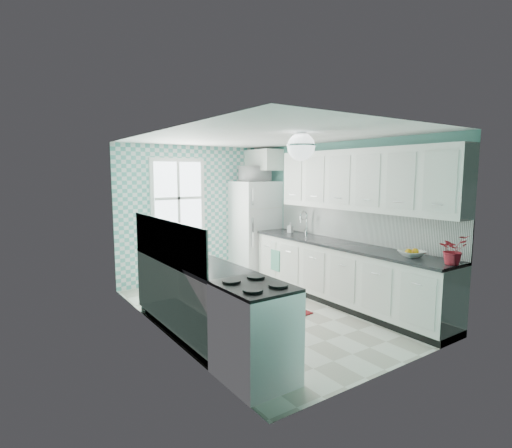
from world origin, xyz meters
TOP-DOWN VIEW (x-y plane):
  - floor at (0.00, 0.00)m, footprint 3.00×4.40m
  - ceiling at (0.00, 0.00)m, footprint 3.00×4.40m
  - wall_back at (0.00, 2.21)m, footprint 3.00×0.02m
  - wall_front at (0.00, -2.21)m, footprint 3.00×0.02m
  - wall_left at (-1.51, 0.00)m, footprint 0.02×4.40m
  - wall_right at (1.51, 0.00)m, footprint 0.02×4.40m
  - accent_wall at (0.00, 2.19)m, footprint 3.00×0.01m
  - window at (-0.35, 2.16)m, footprint 1.04×0.05m
  - backsplash_right at (1.49, -0.40)m, footprint 0.02×3.60m
  - backsplash_left at (-1.49, -0.07)m, footprint 0.02×2.15m
  - upper_cabinets_right at (1.33, -0.60)m, footprint 0.33×3.20m
  - upper_cabinet_fridge at (1.30, 1.83)m, footprint 0.40×0.74m
  - ceiling_light at (0.00, -0.80)m, footprint 0.34×0.34m
  - base_cabinets_right at (1.20, -0.40)m, footprint 0.60×3.60m
  - countertop_right at (1.19, -0.40)m, footprint 0.63×3.60m
  - base_cabinets_left at (-1.20, -0.07)m, footprint 0.60×2.15m
  - countertop_left at (-1.19, -0.07)m, footprint 0.63×2.15m
  - fridge at (1.11, 1.82)m, footprint 0.80×0.79m
  - stove at (-1.20, -1.54)m, footprint 0.62×0.77m
  - sink at (1.20, 0.64)m, footprint 0.55×0.46m
  - rug at (0.14, -0.04)m, footprint 0.77×1.05m
  - dish_towel at (0.89, 0.87)m, footprint 0.09×0.24m
  - fruit_bowl at (1.20, -1.59)m, footprint 0.38×0.38m
  - potted_plant at (1.20, -2.13)m, footprint 0.37×0.33m
  - soap_bottle at (1.25, 0.91)m, footprint 0.10×0.11m
  - microwave at (1.11, 1.83)m, footprint 0.56×0.40m

SIDE VIEW (x-z plane):
  - floor at x=0.00m, z-range -0.02..0.00m
  - rug at x=0.14m, z-range 0.00..0.02m
  - base_cabinets_right at x=1.20m, z-range 0.00..0.90m
  - base_cabinets_left at x=-1.20m, z-range 0.00..0.90m
  - dish_towel at x=0.89m, z-range 0.30..0.66m
  - stove at x=-1.20m, z-range 0.02..0.96m
  - countertop_right at x=1.19m, z-range 0.90..0.94m
  - countertop_left at x=-1.19m, z-range 0.90..0.94m
  - fridge at x=1.11m, z-range 0.00..1.84m
  - sink at x=1.20m, z-range 0.66..1.20m
  - fruit_bowl at x=1.20m, z-range 0.94..1.02m
  - soap_bottle at x=1.25m, z-range 0.94..1.12m
  - potted_plant at x=1.20m, z-range 0.94..1.29m
  - backsplash_right at x=1.49m, z-range 0.94..1.45m
  - backsplash_left at x=-1.49m, z-range 0.94..1.45m
  - wall_back at x=0.00m, z-range 0.00..2.50m
  - wall_front at x=0.00m, z-range 0.00..2.50m
  - wall_left at x=-1.51m, z-range 0.00..2.50m
  - wall_right at x=1.51m, z-range 0.00..2.50m
  - accent_wall at x=0.00m, z-range 0.00..2.50m
  - window at x=-0.35m, z-range 0.83..2.27m
  - upper_cabinets_right at x=1.33m, z-range 1.45..2.35m
  - microwave at x=1.11m, z-range 1.84..2.14m
  - upper_cabinet_fridge at x=1.30m, z-range 2.05..2.45m
  - ceiling_light at x=0.00m, z-range 2.15..2.50m
  - ceiling at x=0.00m, z-range 2.50..2.52m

